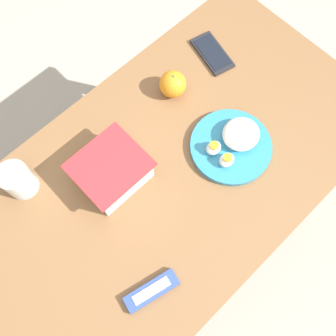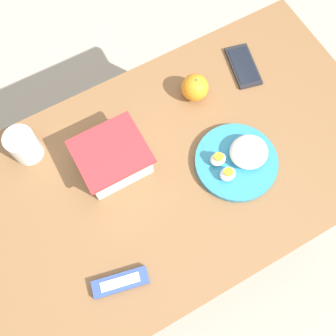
# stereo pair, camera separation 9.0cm
# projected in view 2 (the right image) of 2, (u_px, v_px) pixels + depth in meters

# --- Properties ---
(ground_plane) EXTENTS (10.00, 10.00, 0.00)m
(ground_plane) POSITION_uv_depth(u_px,v_px,m) (161.00, 234.00, 1.76)
(ground_plane) COLOR #B2A899
(table) EXTENTS (1.28, 0.67, 0.78)m
(table) POSITION_uv_depth(u_px,v_px,m) (158.00, 192.00, 1.16)
(table) COLOR brown
(table) RESTS_ON ground_plane
(food_container) EXTENTS (0.18, 0.16, 0.09)m
(food_container) POSITION_uv_depth(u_px,v_px,m) (113.00, 159.00, 1.01)
(food_container) COLOR white
(food_container) RESTS_ON table
(orange_fruit) EXTENTS (0.08, 0.08, 0.08)m
(orange_fruit) POSITION_uv_depth(u_px,v_px,m) (195.00, 88.00, 1.09)
(orange_fruit) COLOR orange
(orange_fruit) RESTS_ON table
(rice_plate) EXTENTS (0.22, 0.22, 0.06)m
(rice_plate) POSITION_uv_depth(u_px,v_px,m) (239.00, 159.00, 1.03)
(rice_plate) COLOR teal
(rice_plate) RESTS_ON table
(candy_bar) EXTENTS (0.14, 0.07, 0.02)m
(candy_bar) POSITION_uv_depth(u_px,v_px,m) (120.00, 282.00, 0.93)
(candy_bar) COLOR #334C9E
(candy_bar) RESTS_ON table
(cell_phone) EXTENTS (0.10, 0.16, 0.01)m
(cell_phone) POSITION_uv_depth(u_px,v_px,m) (243.00, 66.00, 1.15)
(cell_phone) COLOR #232328
(cell_phone) RESTS_ON table
(drinking_glass) EXTENTS (0.08, 0.08, 0.09)m
(drinking_glass) POSITION_uv_depth(u_px,v_px,m) (24.00, 145.00, 1.02)
(drinking_glass) COLOR silver
(drinking_glass) RESTS_ON table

